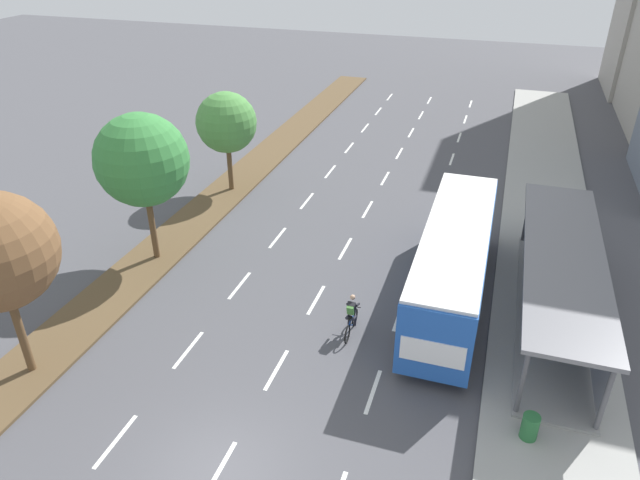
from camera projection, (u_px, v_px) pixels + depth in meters
The scene contains 12 objects.
ground_plane at pixel (218, 472), 16.72m from camera, with size 140.00×140.00×0.00m, color #4C4C51.
median_strip at pixel (244, 176), 35.51m from camera, with size 2.60×52.00×0.12m, color brown.
sidewalk_right at pixel (546, 216), 30.80m from camera, with size 4.50×52.00×0.15m, color #9E9E99.
lane_divider_left at pixel (307, 201), 32.58m from camera, with size 0.14×46.97×0.01m.
lane_divider_center at pixel (368, 209), 31.65m from camera, with size 0.14×46.97×0.01m.
lane_divider_right at pixel (432, 218), 30.71m from camera, with size 0.14×46.97×0.01m.
bus_shelter at pixel (567, 280), 22.15m from camera, with size 2.90×12.61×2.86m.
bus at pixel (454, 257), 23.23m from camera, with size 2.54×11.29×3.37m.
cyclist at pixel (351, 317), 21.89m from camera, with size 0.46×1.82×1.71m.
median_tree_second at pixel (142, 160), 24.72m from camera, with size 4.04×4.04×6.81m.
median_tree_third at pixel (226, 123), 31.83m from camera, with size 3.35×3.35×5.64m.
trash_bin at pixel (530, 427), 17.46m from camera, with size 0.52×0.52×0.85m, color #286B38.
Camera 1 is at (6.27, -9.86, 14.02)m, focal length 32.59 mm.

